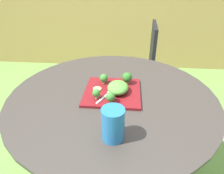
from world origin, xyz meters
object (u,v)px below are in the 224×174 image
Objects in this scene: patio_chair at (140,61)px; salad_plate at (112,92)px; drinking_glass at (113,126)px; fork at (107,95)px.

salad_plate is at bearing -101.72° from patio_chair.
patio_chair reaches higher than drinking_glass.
drinking_glass is 0.29m from fork.
patio_chair is 6.23× the size of fork.
patio_chair is 1.36m from drinking_glass.
salad_plate is 2.05× the size of fork.
fork is (-0.23, -1.04, 0.25)m from patio_chair.
fork is (-0.02, -0.05, 0.01)m from salad_plate.
patio_chair is at bearing 82.59° from drinking_glass.
salad_plate is 0.33m from drinking_glass.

